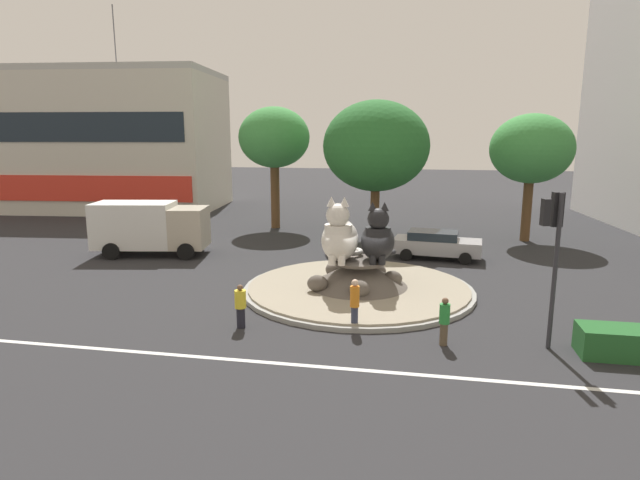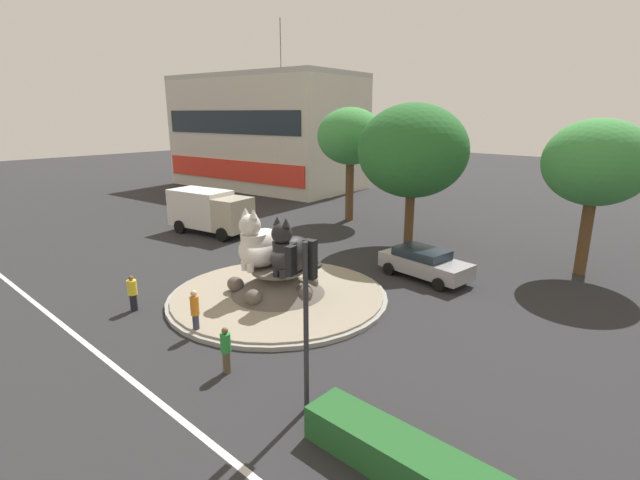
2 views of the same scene
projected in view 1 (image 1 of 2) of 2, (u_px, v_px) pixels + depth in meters
The scene contains 15 objects.
ground_plane at pixel (358, 291), 22.36m from camera, with size 160.00×160.00×0.00m, color #28282B.
lane_centreline at pixel (328, 367), 15.07m from camera, with size 112.00×0.20×0.01m, color silver.
roundabout_island at pixel (358, 281), 22.27m from camera, with size 9.73×9.73×1.38m.
cat_statue_white at pixel (340, 237), 21.72m from camera, with size 1.79×2.82×2.75m.
cat_statue_black at pixel (378, 239), 21.78m from camera, with size 1.57×2.57×2.54m.
traffic_light_mast at pixel (554, 236), 15.82m from camera, with size 0.70×0.63×4.88m.
shophouse_block at pixel (103, 141), 46.70m from camera, with size 21.30×12.91×17.65m.
broadleaf_tree_behind_island at pixel (376, 146), 31.99m from camera, with size 6.49×6.49×8.62m.
second_tree_near_tower at pixel (274, 138), 36.34m from camera, with size 4.92×4.92×8.44m.
third_tree_left at pixel (531, 149), 31.84m from camera, with size 4.94×4.94×7.81m.
pedestrian_green_shirt at pixel (444, 320), 16.52m from camera, with size 0.33×0.33×1.57m.
pedestrian_yellow_shirt at pixel (241, 305), 18.04m from camera, with size 0.39×0.39×1.54m.
pedestrian_orange_shirt at pixel (355, 303), 17.79m from camera, with size 0.32×0.32×1.79m.
hatchback_near_shophouse at pixel (436, 244), 28.08m from camera, with size 4.75×2.50×1.50m.
delivery_box_truck at pixel (150, 226), 28.82m from camera, with size 6.36×3.43×2.92m.
Camera 1 is at (2.35, -21.41, 6.59)m, focal length 29.46 mm.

